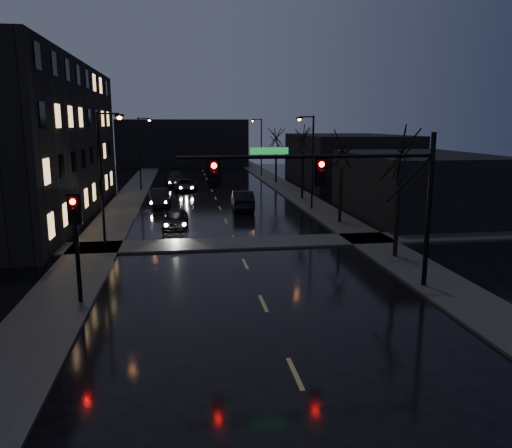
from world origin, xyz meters
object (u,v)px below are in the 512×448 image
object	(u,v)px
oncoming_car_c	(186,185)
oncoming_car_d	(175,179)
oncoming_car_b	(160,198)
oncoming_car_a	(175,219)
lead_car	(242,200)

from	to	relation	value
oncoming_car_c	oncoming_car_d	size ratio (longest dim) A/B	0.89
oncoming_car_c	oncoming_car_d	xyz separation A→B (m)	(-1.22, 5.22, 0.12)
oncoming_car_b	oncoming_car_a	bearing A→B (deg)	-87.90
oncoming_car_b	lead_car	distance (m)	7.77
oncoming_car_a	oncoming_car_d	size ratio (longest dim) A/B	0.74
oncoming_car_a	oncoming_car_c	distance (m)	19.96
oncoming_car_c	lead_car	distance (m)	13.81
oncoming_car_b	oncoming_car_c	size ratio (longest dim) A/B	1.00
oncoming_car_c	oncoming_car_b	bearing A→B (deg)	-98.04
oncoming_car_a	oncoming_car_c	size ratio (longest dim) A/B	0.83
oncoming_car_a	lead_car	bearing A→B (deg)	58.19
lead_car	oncoming_car_a	bearing A→B (deg)	53.19
lead_car	oncoming_car_d	bearing A→B (deg)	-69.55
oncoming_car_c	oncoming_car_a	bearing A→B (deg)	-86.95
oncoming_car_b	oncoming_car_c	bearing A→B (deg)	69.53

